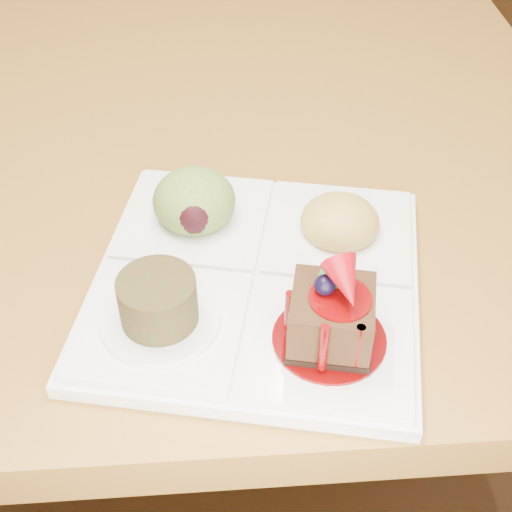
{
  "coord_description": "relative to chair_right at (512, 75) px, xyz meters",
  "views": [
    {
      "loc": [
        0.11,
        -1.15,
        1.15
      ],
      "look_at": [
        0.14,
        -0.75,
        0.79
      ],
      "focal_mm": 50.0,
      "sensor_mm": 36.0,
      "label": 1
    }
  ],
  "objects": [
    {
      "name": "chair_right",
      "position": [
        0.0,
        0.0,
        0.0
      ],
      "size": [
        0.43,
        0.43,
        0.9
      ],
      "rotation": [
        0.0,
        0.0,
        1.48
      ],
      "color": "black",
      "rests_on": "ground"
    },
    {
      "name": "ground",
      "position": [
        -0.67,
        -0.0,
        -0.51
      ],
      "size": [
        6.0,
        6.0,
        0.0
      ],
      "primitive_type": "plane",
      "color": "#4E3016"
    },
    {
      "name": "sampler_plate",
      "position": [
        -0.53,
        -0.75,
        0.26
      ],
      "size": [
        0.3,
        0.3,
        0.1
      ],
      "rotation": [
        0.0,
        0.0,
        -0.21
      ],
      "color": "white",
      "rests_on": "dining_table"
    }
  ]
}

